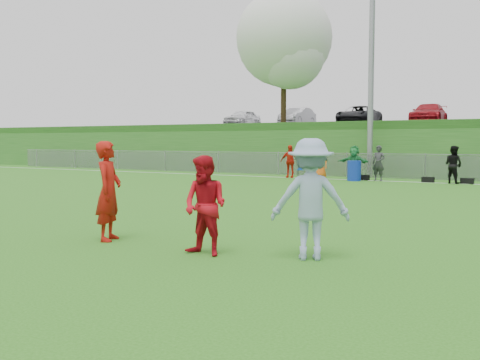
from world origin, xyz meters
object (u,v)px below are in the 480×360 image
Objects in this scene: player_red_left at (109,191)px; player_blue at (310,199)px; player_red_center at (205,206)px; recycling_bin at (354,171)px.

player_blue reaches higher than player_red_left.
player_red_left is 1.14× the size of player_red_center.
player_red_center is at bearing -5.30° from player_blue.
recycling_bin is (-4.54, 16.92, -0.49)m from player_blue.
recycling_bin is at bearing 104.48° from player_red_center.
player_blue is (1.62, 0.59, 0.14)m from player_red_center.
recycling_bin is at bearing -20.62° from player_red_left.
player_red_center is 1.72× the size of recycling_bin.
player_red_left is 17.29m from recycling_bin.
player_red_left reaches higher than player_red_center.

